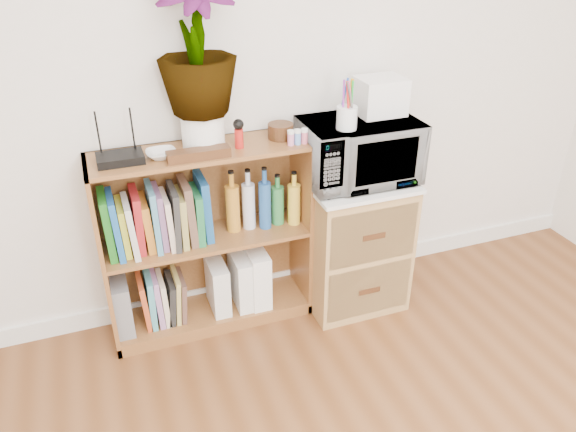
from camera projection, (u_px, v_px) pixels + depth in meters
skirting_board at (268, 281)px, 3.15m from camera, size 4.00×0.02×0.10m
bookshelf at (207, 241)px, 2.73m from camera, size 1.00×0.30×0.95m
wicker_unit at (352, 242)px, 2.95m from camera, size 0.50×0.45×0.70m
microwave at (359, 151)px, 2.69m from camera, size 0.55×0.37×0.30m
pen_cup at (347, 118)px, 2.50m from camera, size 0.09×0.09×0.10m
small_appliance at (380, 96)px, 2.67m from camera, size 0.22×0.18×0.17m
router at (120, 158)px, 2.37m from camera, size 0.19×0.13×0.04m
white_bowl at (161, 154)px, 2.41m from camera, size 0.13×0.13×0.03m
plant_pot at (203, 130)px, 2.48m from camera, size 0.19×0.19×0.16m
potted_plant at (196, 43)px, 2.30m from camera, size 0.33×0.33×0.60m
trinket_box at (199, 154)px, 2.40m from camera, size 0.27×0.07×0.04m
kokeshi_doll at (239, 139)px, 2.49m from camera, size 0.04×0.04×0.09m
wooden_bowl at (281, 131)px, 2.60m from camera, size 0.12×0.12×0.07m
paint_jars at (298, 138)px, 2.54m from camera, size 0.12×0.04×0.06m
file_box at (121, 304)px, 2.72m from camera, size 0.08×0.22×0.28m
magazine_holder_left at (218, 285)px, 2.86m from camera, size 0.09×0.22×0.27m
magazine_holder_mid at (242, 279)px, 2.90m from camera, size 0.09×0.23×0.28m
magazine_holder_right at (256, 274)px, 2.91m from camera, size 0.10×0.25×0.31m
cookbooks at (158, 219)px, 2.58m from camera, size 0.49×0.20×0.31m
liquor_bottles at (261, 200)px, 2.73m from camera, size 0.37×0.07×0.31m
lower_books at (162, 298)px, 2.79m from camera, size 0.22×0.19×0.27m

